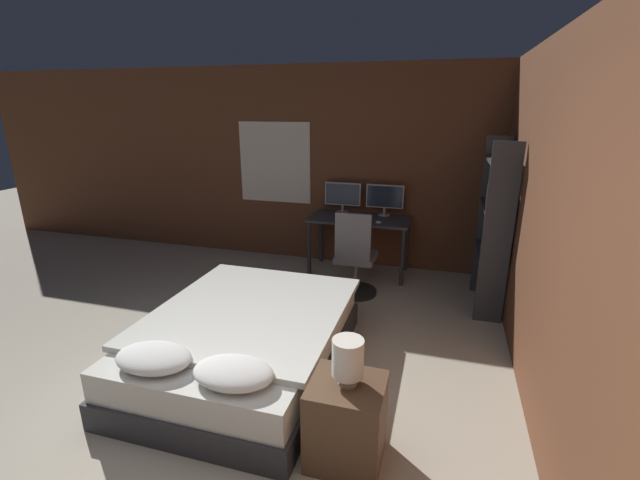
{
  "coord_description": "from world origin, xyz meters",
  "views": [
    {
      "loc": [
        1.33,
        -1.68,
        2.18
      ],
      "look_at": [
        0.05,
        2.65,
        0.75
      ],
      "focal_mm": 24.0,
      "sensor_mm": 36.0,
      "label": 1
    }
  ],
  "objects": [
    {
      "name": "wall_back",
      "position": [
        -0.01,
        4.06,
        1.35
      ],
      "size": [
        12.0,
        0.08,
        2.7
      ],
      "color": "brown",
      "rests_on": "ground_plane"
    },
    {
      "name": "wall_side_right",
      "position": [
        2.06,
        1.5,
        1.35
      ],
      "size": [
        0.06,
        12.0,
        2.7
      ],
      "color": "brown",
      "rests_on": "ground_plane"
    },
    {
      "name": "bed",
      "position": [
        -0.19,
        1.22,
        0.26
      ],
      "size": [
        1.56,
        2.08,
        0.59
      ],
      "color": "#2D2D33",
      "rests_on": "ground_plane"
    },
    {
      "name": "nightstand",
      "position": [
        0.86,
        0.49,
        0.28
      ],
      "size": [
        0.46,
        0.43,
        0.56
      ],
      "color": "brown",
      "rests_on": "ground_plane"
    },
    {
      "name": "bedside_lamp",
      "position": [
        0.86,
        0.49,
        0.74
      ],
      "size": [
        0.19,
        0.19,
        0.3
      ],
      "color": "gray",
      "rests_on": "nightstand"
    },
    {
      "name": "desk",
      "position": [
        0.3,
        3.66,
        0.67
      ],
      "size": [
        1.31,
        0.66,
        0.77
      ],
      "color": "#38383D",
      "rests_on": "ground_plane"
    },
    {
      "name": "monitor_left",
      "position": [
        0.01,
        3.89,
        1.01
      ],
      "size": [
        0.49,
        0.16,
        0.41
      ],
      "color": "#B7B7BC",
      "rests_on": "desk"
    },
    {
      "name": "monitor_right",
      "position": [
        0.58,
        3.89,
        1.01
      ],
      "size": [
        0.49,
        0.16,
        0.41
      ],
      "color": "#B7B7BC",
      "rests_on": "desk"
    },
    {
      "name": "keyboard",
      "position": [
        0.3,
        3.43,
        0.78
      ],
      "size": [
        0.39,
        0.13,
        0.02
      ],
      "color": "#B7B7BC",
      "rests_on": "desk"
    },
    {
      "name": "computer_mouse",
      "position": [
        0.58,
        3.43,
        0.79
      ],
      "size": [
        0.07,
        0.05,
        0.04
      ],
      "color": "#B7B7BC",
      "rests_on": "desk"
    },
    {
      "name": "office_chair",
      "position": [
        0.39,
        2.94,
        0.42
      ],
      "size": [
        0.52,
        0.52,
        1.04
      ],
      "color": "black",
      "rests_on": "ground_plane"
    },
    {
      "name": "bookshelf",
      "position": [
        1.87,
        3.0,
        1.02
      ],
      "size": [
        0.28,
        0.8,
        1.86
      ],
      "color": "#333338",
      "rests_on": "ground_plane"
    }
  ]
}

